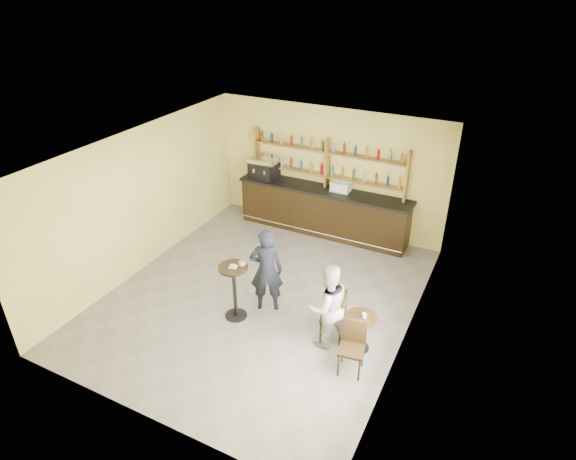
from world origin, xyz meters
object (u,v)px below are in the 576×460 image
at_px(pedestal_table, 235,292).
at_px(cafe_table, 360,333).
at_px(espresso_machine, 264,168).
at_px(chair_south, 352,349).
at_px(man_main, 266,270).
at_px(chair_west, 333,316).
at_px(bar_counter, 323,211).
at_px(patron_second, 327,306).
at_px(pastry_case, 341,187).

bearing_deg(pedestal_table, cafe_table, 5.21).
relative_size(espresso_machine, chair_south, 0.77).
xyz_separation_m(pedestal_table, cafe_table, (2.48, 0.23, -0.23)).
bearing_deg(pedestal_table, espresso_machine, 111.17).
bearing_deg(chair_south, espresso_machine, 123.97).
bearing_deg(man_main, pedestal_table, 26.01).
bearing_deg(chair_west, bar_counter, -165.61).
bearing_deg(patron_second, chair_south, 95.32).
distance_m(pastry_case, pedestal_table, 4.08).
bearing_deg(pedestal_table, bar_counter, 87.47).
relative_size(pastry_case, pedestal_table, 0.41).
xyz_separation_m(bar_counter, espresso_machine, (-1.71, 0.00, 0.87)).
xyz_separation_m(pastry_case, cafe_table, (1.86, -3.73, -1.00)).
bearing_deg(pastry_case, cafe_table, -57.80).
height_order(espresso_machine, man_main, man_main).
xyz_separation_m(bar_counter, patron_second, (1.71, -3.87, 0.23)).
relative_size(cafe_table, patron_second, 0.43).
xyz_separation_m(chair_south, patron_second, (-0.65, 0.46, 0.36)).
bearing_deg(pedestal_table, pastry_case, 81.00).
height_order(bar_counter, espresso_machine, espresso_machine).
height_order(espresso_machine, pastry_case, espresso_machine).
bearing_deg(chair_west, cafe_table, 73.65).
bearing_deg(cafe_table, patron_second, -166.89).
relative_size(man_main, chair_west, 1.82).
relative_size(pedestal_table, patron_second, 0.70).
relative_size(bar_counter, chair_west, 4.55).
bearing_deg(man_main, chair_west, 144.98).
distance_m(espresso_machine, chair_west, 5.15).
xyz_separation_m(espresso_machine, man_main, (1.95, -3.43, -0.58)).
bearing_deg(man_main, cafe_table, 146.10).
relative_size(pastry_case, cafe_table, 0.66).
xyz_separation_m(chair_west, patron_second, (-0.05, -0.19, 0.34)).
bearing_deg(chair_west, pedestal_table, -93.02).
height_order(espresso_machine, chair_west, espresso_machine).
distance_m(man_main, cafe_table, 2.16).
bearing_deg(man_main, espresso_machine, -85.96).
bearing_deg(pastry_case, espresso_machine, -174.27).
bearing_deg(patron_second, espresso_machine, -97.69).
bearing_deg(cafe_table, espresso_machine, 137.11).
height_order(pastry_case, chair_south, pastry_case).
height_order(bar_counter, pedestal_table, bar_counter).
height_order(pastry_case, chair_west, pastry_case).
xyz_separation_m(espresso_machine, chair_south, (4.07, -4.33, -1.00)).
relative_size(pastry_case, chair_west, 0.48).
bearing_deg(pedestal_table, chair_south, -8.39).
bearing_deg(espresso_machine, pastry_case, 9.48).
bearing_deg(chair_west, man_main, -110.58).
height_order(cafe_table, chair_west, chair_west).
height_order(espresso_machine, patron_second, espresso_machine).
xyz_separation_m(espresso_machine, pastry_case, (2.16, 0.00, -0.12)).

